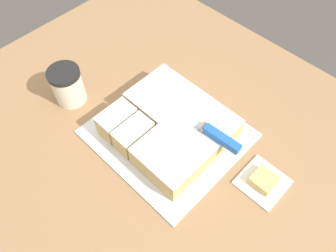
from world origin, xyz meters
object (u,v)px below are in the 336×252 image
coffee_cup (68,85)px  brownie (264,180)px  knife (209,131)px  cake (170,126)px  cake_board (168,134)px

coffee_cup → brownie: size_ratio=1.97×
knife → cake: bearing=16.8°
cake → knife: size_ratio=0.95×
cake_board → coffee_cup: 0.33m
cake → coffee_cup: coffee_cup is taller
cake_board → cake: cake is taller
knife → brownie: (0.17, 0.02, -0.07)m
cake → knife: knife is taller
knife → coffee_cup: (-0.41, -0.15, -0.03)m
cake_board → coffee_cup: size_ratio=3.36×
cake_board → knife: size_ratio=1.23×
cake → coffee_cup: 0.33m
brownie → coffee_cup: bearing=-163.5°
coffee_cup → brownie: 0.61m
cake → coffee_cup: size_ratio=2.61×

